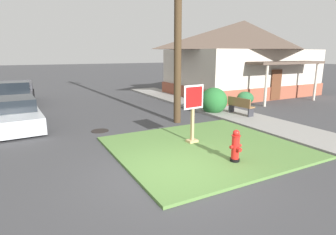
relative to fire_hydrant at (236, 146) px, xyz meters
name	(u,v)px	position (x,y,z in m)	size (l,w,h in m)	color
ground_plane	(174,174)	(-1.86, 0.23, -0.52)	(160.00, 160.00, 0.00)	#3D3D3F
grass_corner_patch	(205,147)	(0.02, 1.48, -0.48)	(5.83, 5.29, 0.08)	#567F3D
sidewalk_strip	(212,109)	(4.13, 6.48, -0.46)	(2.20, 19.98, 0.12)	gray
fire_hydrant	(236,146)	(0.00, 0.00, 0.00)	(0.38, 0.34, 0.93)	black
stop_sign	(193,114)	(-0.12, 2.02, 0.54)	(0.80, 0.31, 1.98)	tan
manhole_cover	(100,131)	(-2.52, 5.18, -0.51)	(0.70, 0.70, 0.02)	black
parked_sedan_silver	(16,115)	(-5.49, 7.51, 0.02)	(2.10, 4.45, 1.25)	#ADB2B7
pickup_truck_charcoal	(16,95)	(-5.52, 13.27, 0.10)	(2.20, 5.54, 1.48)	#38383D
street_bench	(240,105)	(4.28, 4.46, 0.06)	(0.54, 1.44, 0.85)	brown
corner_house	(242,57)	(9.80, 10.43, 2.27)	(10.74, 8.25, 5.44)	brown
shrub_near_porch	(245,98)	(6.96, 6.94, -0.13)	(1.05, 1.05, 0.79)	#276236
shrub_by_curb	(214,101)	(3.58, 5.69, 0.16)	(1.40, 1.40, 1.37)	#25652E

